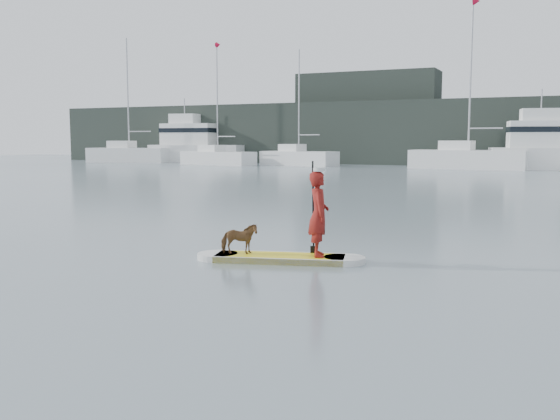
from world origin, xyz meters
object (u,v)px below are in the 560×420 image
at_px(sailboat_a, 129,154).
at_px(motor_yacht_b, 194,144).
at_px(sailboat_c, 298,157).
at_px(paddleboard, 280,258).
at_px(paddler, 319,214).
at_px(sailboat_b, 217,156).
at_px(sailboat_d, 467,157).
at_px(dog, 239,239).
at_px(motor_yacht_a, 554,147).

bearing_deg(sailboat_a, motor_yacht_b, 18.47).
height_order(sailboat_c, motor_yacht_b, sailboat_c).
distance_m(paddleboard, paddler, 1.15).
relative_size(sailboat_b, sailboat_d, 0.84).
distance_m(sailboat_a, sailboat_c, 19.47).
bearing_deg(sailboat_b, dog, -48.00).
bearing_deg(sailboat_d, dog, -83.32).
xyz_separation_m(paddler, sailboat_b, (-25.58, 40.21, -0.15)).
relative_size(dog, motor_yacht_a, 0.06).
bearing_deg(paddleboard, paddler, -0.00).
bearing_deg(sailboat_c, sailboat_d, 9.63).
bearing_deg(paddleboard, sailboat_d, 77.88).
bearing_deg(sailboat_c, motor_yacht_a, 13.84).
distance_m(sailboat_b, sailboat_c, 7.80).
xyz_separation_m(sailboat_d, motor_yacht_b, (-28.30, 3.91, 0.91)).
relative_size(sailboat_c, sailboat_d, 0.77).
bearing_deg(sailboat_b, sailboat_d, 13.81).
xyz_separation_m(sailboat_b, sailboat_c, (7.65, 1.52, -0.01)).
relative_size(paddleboard, sailboat_d, 0.24).
relative_size(dog, sailboat_a, 0.06).
distance_m(dog, motor_yacht_a, 43.25).
xyz_separation_m(paddleboard, sailboat_c, (-17.21, 41.92, 0.71)).
height_order(paddleboard, sailboat_d, sailboat_d).
height_order(dog, motor_yacht_a, motor_yacht_a).
bearing_deg(sailboat_b, paddler, -46.20).
relative_size(sailboat_a, sailboat_b, 1.13).
bearing_deg(paddleboard, motor_yacht_a, 69.19).
relative_size(sailboat_a, motor_yacht_a, 1.16).
distance_m(sailboat_a, motor_yacht_b, 6.94).
relative_size(dog, sailboat_b, 0.06).
relative_size(motor_yacht_a, motor_yacht_b, 1.06).
distance_m(sailboat_d, motor_yacht_b, 28.59).
relative_size(paddler, motor_yacht_b, 0.16).
distance_m(paddleboard, motor_yacht_a, 42.97).
bearing_deg(motor_yacht_b, sailboat_a, -159.71).
height_order(paddleboard, sailboat_a, sailboat_a).
bearing_deg(sailboat_b, motor_yacht_b, 150.33).
bearing_deg(paddleboard, sailboat_b, 106.46).
height_order(paddleboard, dog, dog).
height_order(sailboat_a, motor_yacht_a, sailboat_a).
relative_size(paddleboard, dog, 4.52).
xyz_separation_m(paddler, sailboat_d, (-2.91, 41.18, 0.03)).
relative_size(dog, sailboat_d, 0.05).
height_order(paddler, sailboat_a, sailboat_a).
height_order(sailboat_c, motor_yacht_a, sailboat_c).
bearing_deg(sailboat_c, sailboat_a, -169.49).
height_order(dog, sailboat_a, sailboat_a).
relative_size(sailboat_a, motor_yacht_b, 1.23).
bearing_deg(sailboat_b, paddleboard, -47.06).
xyz_separation_m(sailboat_a, sailboat_c, (19.46, -0.40, -0.12)).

